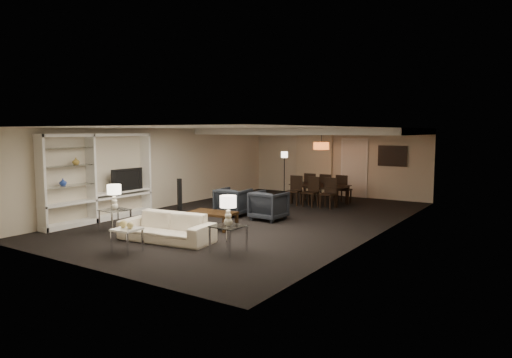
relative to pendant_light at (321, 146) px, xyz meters
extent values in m
plane|color=black|center=(-0.30, -3.50, -1.92)|extent=(11.00, 11.00, 0.00)
cube|color=silver|center=(-0.30, -3.50, 0.58)|extent=(7.00, 11.00, 0.02)
cube|color=beige|center=(-0.30, 2.00, -0.67)|extent=(7.00, 0.02, 2.50)
cube|color=beige|center=(-0.30, -9.00, -0.67)|extent=(7.00, 0.02, 2.50)
cube|color=beige|center=(-3.80, -3.50, -0.67)|extent=(0.02, 11.00, 2.50)
cube|color=beige|center=(3.20, -3.50, -0.67)|extent=(0.02, 11.00, 2.50)
cube|color=silver|center=(-0.30, 0.00, 0.48)|extent=(7.00, 4.00, 0.20)
cube|color=beige|center=(-1.20, 1.92, -0.72)|extent=(1.50, 0.12, 2.40)
cube|color=silver|center=(0.40, 1.97, -0.87)|extent=(0.90, 0.05, 2.10)
cube|color=#142D38|center=(1.80, 1.96, -0.37)|extent=(0.95, 0.04, 0.65)
cylinder|color=#D8591E|center=(0.00, 0.00, 0.00)|extent=(0.52, 0.52, 0.24)
imported|color=beige|center=(-0.50, -6.78, -1.61)|extent=(2.21, 1.10, 0.62)
imported|color=black|center=(-1.10, -3.48, -1.53)|extent=(0.89, 0.91, 0.79)
imported|color=black|center=(0.10, -3.48, -1.53)|extent=(0.87, 0.90, 0.79)
sphere|color=#E6CE7A|center=(-0.60, -7.88, -1.36)|extent=(0.15, 0.15, 0.15)
sphere|color=#D3BD70|center=(-0.40, -7.88, -1.37)|extent=(0.14, 0.14, 0.14)
imported|color=black|center=(-3.58, -5.27, -0.86)|extent=(1.07, 0.14, 0.62)
imported|color=#2744A9|center=(-3.61, -7.18, -0.77)|extent=(0.18, 0.18, 0.19)
imported|color=#AA8838|center=(-3.61, -6.79, -0.27)|extent=(0.18, 0.18, 0.19)
cube|color=black|center=(-2.94, -3.72, -1.43)|extent=(0.13, 0.13, 0.98)
imported|color=black|center=(0.06, -0.22, -1.60)|extent=(1.86, 1.09, 0.64)
camera|label=1|loc=(6.57, -13.91, 0.49)|focal=32.00mm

